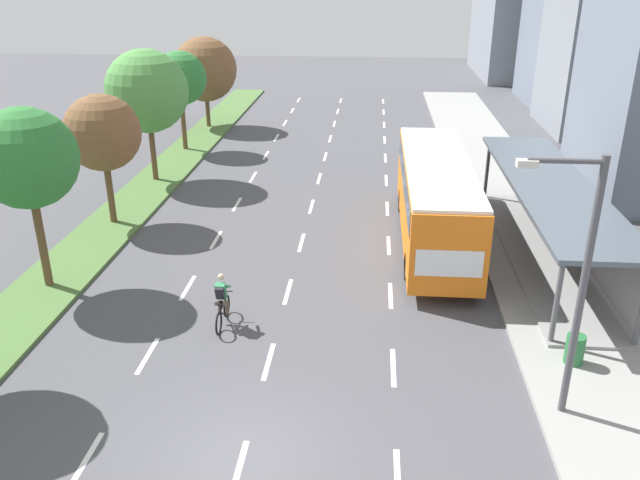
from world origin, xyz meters
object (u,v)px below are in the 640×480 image
(median_tree_fourth, at_px, (147,91))
(trash_bin, at_px, (575,349))
(bus_shelter, at_px, (555,213))
(median_tree_third, at_px, (102,133))
(median_tree_farthest, at_px, (205,69))
(streetlight, at_px, (577,274))
(median_tree_fifth, at_px, (180,78))
(cyclist, at_px, (222,302))
(median_tree_second, at_px, (26,159))
(bus, at_px, (435,193))

(median_tree_fourth, xyz_separation_m, trash_bin, (16.83, -15.48, -4.03))
(bus_shelter, xyz_separation_m, median_tree_third, (-17.83, 2.16, 2.11))
(median_tree_farthest, relative_size, streetlight, 0.91)
(median_tree_fifth, height_order, streetlight, streetlight)
(bus_shelter, distance_m, cyclist, 12.73)
(median_tree_second, bearing_deg, bus, 20.86)
(median_tree_fourth, bearing_deg, median_tree_fifth, 91.03)
(median_tree_third, relative_size, median_tree_farthest, 0.92)
(median_tree_third, bearing_deg, bus_shelter, -6.90)
(cyclist, relative_size, median_tree_fifth, 0.32)
(bus, bearing_deg, median_tree_second, -159.14)
(median_tree_fourth, relative_size, median_tree_farthest, 1.10)
(bus, bearing_deg, median_tree_third, 176.38)
(median_tree_fourth, height_order, median_tree_fifth, median_tree_fourth)
(cyclist, bearing_deg, median_tree_third, 129.37)
(bus_shelter, bearing_deg, median_tree_fifth, 141.81)
(median_tree_fifth, relative_size, median_tree_farthest, 0.97)
(bus_shelter, height_order, bus, bus)
(median_tree_fourth, bearing_deg, cyclist, -64.58)
(cyclist, distance_m, median_tree_fourth, 16.00)
(median_tree_second, bearing_deg, trash_bin, -11.70)
(cyclist, bearing_deg, bus_shelter, 27.54)
(median_tree_farthest, height_order, streetlight, streetlight)
(streetlight, bearing_deg, cyclist, 158.48)
(median_tree_farthest, bearing_deg, cyclist, -75.32)
(median_tree_second, xyz_separation_m, median_tree_third, (-0.02, 6.01, -0.62))
(cyclist, relative_size, median_tree_fourth, 0.28)
(cyclist, distance_m, median_tree_fifth, 21.44)
(bus_shelter, xyz_separation_m, median_tree_fifth, (-18.02, 14.18, 2.41))
(median_tree_third, height_order, median_tree_farthest, median_tree_farthest)
(median_tree_second, bearing_deg, streetlight, -19.68)
(bus_shelter, bearing_deg, bus, 163.11)
(median_tree_second, xyz_separation_m, streetlight, (15.70, -5.61, -0.71))
(median_tree_second, xyz_separation_m, median_tree_fifth, (-0.21, 18.03, -0.33))
(median_tree_fifth, bearing_deg, streetlight, -56.06)
(median_tree_fourth, distance_m, median_tree_fifth, 6.02)
(bus, xyz_separation_m, median_tree_fourth, (-13.63, 6.87, 2.54))
(trash_bin, bearing_deg, median_tree_fourth, 137.39)
(median_tree_third, relative_size, trash_bin, 6.41)
(bus_shelter, xyz_separation_m, streetlight, (-2.11, -9.47, 2.02))
(median_tree_second, height_order, streetlight, streetlight)
(bus, bearing_deg, median_tree_fourth, 153.27)
(median_tree_fourth, xyz_separation_m, median_tree_fifth, (-0.11, 6.01, -0.33))
(median_tree_third, bearing_deg, median_tree_farthest, 90.77)
(median_tree_third, xyz_separation_m, streetlight, (15.71, -11.62, -0.09))
(median_tree_third, bearing_deg, median_tree_fourth, 90.83)
(bus_shelter, relative_size, streetlight, 2.10)
(median_tree_second, distance_m, median_tree_fifth, 18.03)
(streetlight, bearing_deg, median_tree_farthest, 118.29)
(median_tree_fifth, bearing_deg, cyclist, -71.32)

